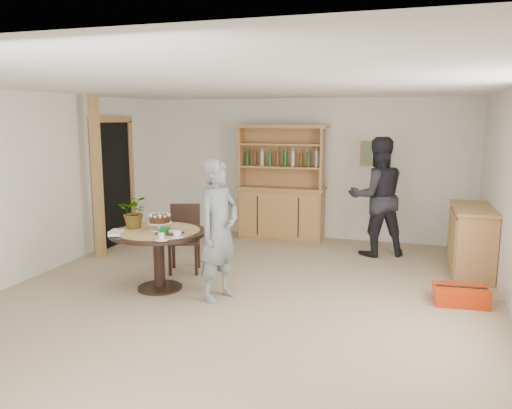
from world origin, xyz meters
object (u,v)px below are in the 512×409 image
object	(u,v)px
sideboard	(472,240)
adult_person	(377,197)
hutch	(282,201)
teen_boy	(219,230)
dining_chair	(185,234)
dining_table	(159,243)
red_suitcase	(461,295)

from	to	relation	value
sideboard	adult_person	distance (m)	1.54
hutch	teen_boy	world-z (taller)	hutch
adult_person	dining_chair	bearing A→B (deg)	9.78
dining_table	teen_boy	distance (m)	0.89
sideboard	teen_boy	distance (m)	3.61
dining_table	teen_boy	world-z (taller)	teen_boy
hutch	red_suitcase	distance (m)	3.84
dining_table	red_suitcase	world-z (taller)	dining_table
dining_chair	red_suitcase	xyz separation A→B (m)	(3.64, -0.28, -0.43)
teen_boy	red_suitcase	bearing A→B (deg)	-56.64
teen_boy	red_suitcase	distance (m)	2.93
hutch	sideboard	size ratio (longest dim) A/B	1.62
sideboard	dining_table	world-z (taller)	sideboard
dining_table	adult_person	size ratio (longest dim) A/B	0.64
dining_table	dining_chair	bearing A→B (deg)	91.75
hutch	dining_chair	bearing A→B (deg)	-110.12
dining_chair	adult_person	bearing A→B (deg)	14.48
sideboard	adult_person	bearing A→B (deg)	156.06
teen_boy	adult_person	xyz separation A→B (m)	(1.67, 2.57, 0.10)
hutch	adult_person	distance (m)	1.84
teen_boy	dining_chair	bearing A→B (deg)	63.52
dining_table	dining_chair	xyz separation A→B (m)	(-0.03, 0.83, -0.07)
dining_chair	adult_person	world-z (taller)	adult_person
hutch	dining_table	world-z (taller)	hutch
sideboard	dining_chair	xyz separation A→B (m)	(-3.88, -1.05, 0.06)
red_suitcase	dining_table	bearing A→B (deg)	-175.47
dining_chair	sideboard	bearing A→B (deg)	-3.28
dining_chair	adult_person	xyz separation A→B (m)	(2.54, 1.64, 0.40)
dining_table	adult_person	world-z (taller)	adult_person
sideboard	teen_boy	bearing A→B (deg)	-146.67
sideboard	teen_boy	size ratio (longest dim) A/B	0.75
dining_table	teen_boy	bearing A→B (deg)	-6.71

